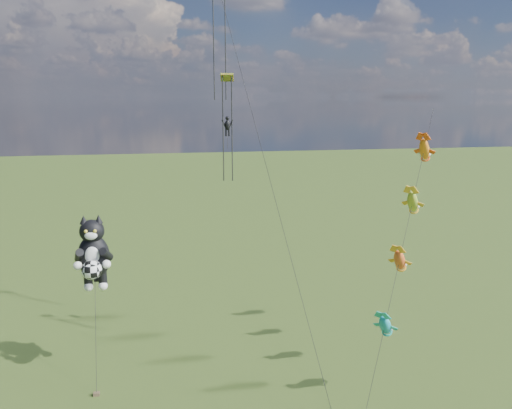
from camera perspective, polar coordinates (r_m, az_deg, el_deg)
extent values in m
cube|color=brown|center=(36.62, -17.76, -19.92)|extent=(0.40, 0.30, 0.22)
cylinder|color=black|center=(36.13, -17.85, -14.07)|extent=(0.04, 2.74, 6.91)
ellipsoid|color=black|center=(35.81, -18.03, -5.70)|extent=(2.13, 1.75, 3.09)
ellipsoid|color=black|center=(35.22, -18.24, -2.91)|extent=(1.65, 1.49, 1.56)
cone|color=black|center=(35.10, -19.11, -1.64)|extent=(0.54, 0.54, 0.58)
cone|color=black|center=(34.96, -17.55, -1.58)|extent=(0.54, 0.54, 0.58)
ellipsoid|color=white|center=(34.66, -18.36, -3.40)|extent=(0.81, 0.41, 0.56)
ellipsoid|color=white|center=(35.04, -18.21, -5.61)|extent=(0.97, 0.37, 1.27)
sphere|color=gold|center=(34.56, -18.89, -2.94)|extent=(0.23, 0.23, 0.23)
sphere|color=gold|center=(34.47, -17.94, -2.91)|extent=(0.23, 0.23, 0.23)
sphere|color=white|center=(35.08, -19.71, -6.62)|extent=(0.58, 0.58, 0.58)
sphere|color=white|center=(34.81, -16.71, -6.55)|extent=(0.58, 0.58, 0.58)
sphere|color=white|center=(36.42, -18.60, -8.90)|extent=(0.62, 0.62, 0.62)
sphere|color=white|center=(36.29, -17.08, -8.88)|extent=(0.62, 0.62, 0.62)
sphere|color=white|center=(34.74, -18.25, -7.11)|extent=(1.31, 1.31, 1.31)
cylinder|color=black|center=(34.89, 16.35, -4.91)|extent=(10.07, 12.25, 18.25)
ellipsoid|color=#197BBF|center=(33.13, 14.53, -13.17)|extent=(1.78, 1.95, 2.08)
ellipsoid|color=red|center=(34.58, 16.09, -6.11)|extent=(1.78, 1.95, 2.08)
ellipsoid|color=green|center=(36.52, 17.46, 0.30)|extent=(1.78, 1.95, 2.08)
ellipsoid|color=#F2A619|center=(38.89, 18.69, 5.99)|extent=(1.78, 1.95, 2.08)
cylinder|color=black|center=(30.12, 2.10, 0.99)|extent=(4.53, 16.50, 26.48)
cube|color=#2B8D18|center=(34.21, -3.32, 14.31)|extent=(0.92, 0.62, 0.55)
cylinder|color=black|center=(34.23, -3.75, 8.33)|extent=(0.08, 0.08, 7.12)
cylinder|color=black|center=(34.30, -2.74, 8.35)|extent=(0.08, 0.08, 7.12)
cylinder|color=black|center=(37.46, -4.83, 17.94)|extent=(0.08, 0.08, 8.45)
cylinder|color=black|center=(37.56, -3.50, 17.95)|extent=(0.08, 0.08, 8.45)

